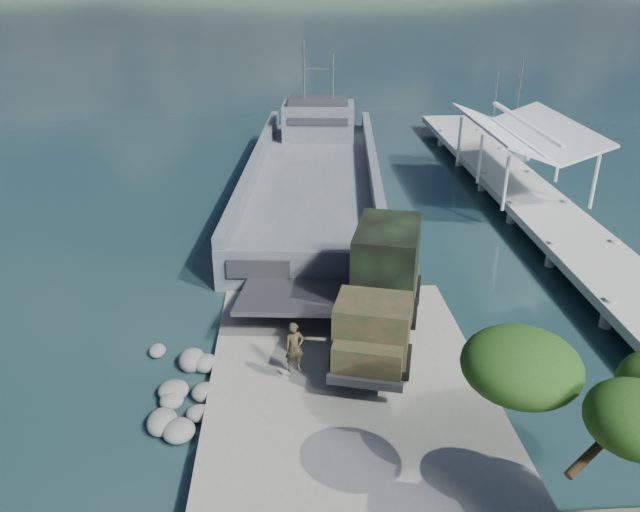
{
  "coord_description": "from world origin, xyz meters",
  "views": [
    {
      "loc": [
        -2.12,
        -18.16,
        13.98
      ],
      "look_at": [
        -0.69,
        6.0,
        2.75
      ],
      "focal_mm": 35.0,
      "sensor_mm": 36.0,
      "label": 1
    }
  ],
  "objects_px": {
    "sailboat_far": "(491,137)",
    "military_truck": "(382,287)",
    "pier": "(524,182)",
    "soldier": "(295,357)",
    "landing_craft": "(314,185)",
    "sailboat_near": "(514,138)"
  },
  "relations": [
    {
      "from": "pier",
      "to": "soldier",
      "type": "relative_size",
      "value": 23.18
    },
    {
      "from": "sailboat_near",
      "to": "sailboat_far",
      "type": "bearing_deg",
      "value": 163.11
    },
    {
      "from": "sailboat_far",
      "to": "military_truck",
      "type": "bearing_deg",
      "value": -116.31
    },
    {
      "from": "soldier",
      "to": "sailboat_far",
      "type": "xyz_separation_m",
      "value": [
        18.16,
        34.87,
        -1.12
      ]
    },
    {
      "from": "pier",
      "to": "landing_craft",
      "type": "bearing_deg",
      "value": 168.42
    },
    {
      "from": "landing_craft",
      "to": "sailboat_far",
      "type": "height_order",
      "value": "landing_craft"
    },
    {
      "from": "military_truck",
      "to": "soldier",
      "type": "height_order",
      "value": "military_truck"
    },
    {
      "from": "pier",
      "to": "sailboat_far",
      "type": "xyz_separation_m",
      "value": [
        3.23,
        16.47,
        -1.27
      ]
    },
    {
      "from": "sailboat_near",
      "to": "sailboat_far",
      "type": "relative_size",
      "value": 1.17
    },
    {
      "from": "military_truck",
      "to": "sailboat_near",
      "type": "distance_m",
      "value": 35.4
    },
    {
      "from": "landing_craft",
      "to": "military_truck",
      "type": "relative_size",
      "value": 3.7
    },
    {
      "from": "pier",
      "to": "sailboat_far",
      "type": "relative_size",
      "value": 7.12
    },
    {
      "from": "pier",
      "to": "soldier",
      "type": "xyz_separation_m",
      "value": [
        -14.93,
        -18.4,
        -0.15
      ]
    },
    {
      "from": "landing_craft",
      "to": "soldier",
      "type": "xyz_separation_m",
      "value": [
        -1.74,
        -21.11,
        0.66
      ]
    },
    {
      "from": "landing_craft",
      "to": "military_truck",
      "type": "distance_m",
      "value": 18.17
    },
    {
      "from": "pier",
      "to": "soldier",
      "type": "height_order",
      "value": "pier"
    },
    {
      "from": "pier",
      "to": "sailboat_near",
      "type": "xyz_separation_m",
      "value": [
        5.07,
        15.98,
        -1.21
      ]
    },
    {
      "from": "pier",
      "to": "sailboat_near",
      "type": "height_order",
      "value": "sailboat_near"
    },
    {
      "from": "pier",
      "to": "landing_craft",
      "type": "relative_size",
      "value": 1.33
    },
    {
      "from": "military_truck",
      "to": "soldier",
      "type": "xyz_separation_m",
      "value": [
        -3.55,
        -3.11,
        -1.03
      ]
    },
    {
      "from": "landing_craft",
      "to": "sailboat_near",
      "type": "relative_size",
      "value": 4.56
    },
    {
      "from": "military_truck",
      "to": "soldier",
      "type": "relative_size",
      "value": 4.71
    }
  ]
}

